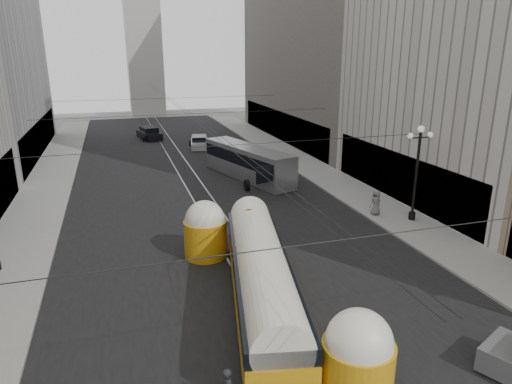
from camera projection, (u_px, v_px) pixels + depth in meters
road at (191, 181)px, 40.60m from camera, size 20.00×85.00×0.02m
sidewalk_left at (50, 181)px, 40.38m from camera, size 4.00×72.00×0.15m
sidewalk_right at (301, 162)px, 47.17m from camera, size 4.00×72.00×0.15m
rail_left at (183, 182)px, 40.39m from camera, size 0.12×85.00×0.04m
rail_right at (200, 180)px, 40.81m from camera, size 0.12×85.00×0.04m
building_right_far at (327, 6)px, 55.58m from camera, size 12.60×32.60×32.60m
distant_tower at (142, 28)px, 79.52m from camera, size 6.00×6.00×31.36m
lamppost_right_mid at (417, 168)px, 29.83m from camera, size 1.86×0.44×6.37m
catenary at (192, 116)px, 37.98m from camera, size 25.00×72.00×0.23m
streetcar at (261, 276)px, 19.98m from camera, size 4.95×14.85×3.30m
city_bus at (248, 161)px, 41.07m from camera, size 5.62×11.84×2.90m
sedan_white_far at (199, 142)px, 54.23m from camera, size 2.68×4.89×1.46m
sedan_dark_far at (149, 133)px, 59.92m from camera, size 3.12×5.29×1.56m
pedestrian_sidewalk_right at (376, 202)px, 31.55m from camera, size 0.95×0.68×1.79m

